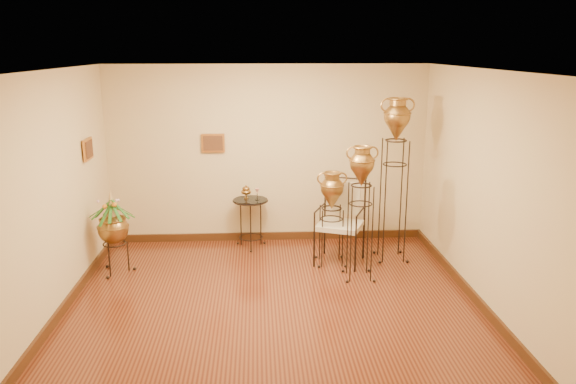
{
  "coord_description": "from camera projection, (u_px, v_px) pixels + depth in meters",
  "views": [
    {
      "loc": [
        -0.17,
        -6.19,
        3.03
      ],
      "look_at": [
        0.25,
        1.3,
        1.1
      ],
      "focal_mm": 35.0,
      "sensor_mm": 36.0,
      "label": 1
    }
  ],
  "objects": [
    {
      "name": "amphora_tall",
      "position": [
        394.0,
        178.0,
        8.04
      ],
      "size": [
        0.47,
        0.47,
        2.39
      ],
      "rotation": [
        0.0,
        0.0,
        -0.01
      ],
      "color": "black",
      "rests_on": "ground"
    },
    {
      "name": "side_table",
      "position": [
        251.0,
        222.0,
        8.72
      ],
      "size": [
        0.6,
        0.6,
        0.97
      ],
      "rotation": [
        0.0,
        0.0,
        -0.15
      ],
      "color": "black",
      "rests_on": "ground"
    },
    {
      "name": "armchair",
      "position": [
        340.0,
        222.0,
        8.03
      ],
      "size": [
        0.88,
        0.86,
        1.23
      ],
      "rotation": [
        0.0,
        0.0,
        -0.39
      ],
      "color": "black",
      "rests_on": "ground"
    },
    {
      "name": "amphora_mid",
      "position": [
        360.0,
        212.0,
        7.42
      ],
      "size": [
        0.41,
        0.41,
        1.84
      ],
      "rotation": [
        0.0,
        0.0,
        0.01
      ],
      "color": "black",
      "rests_on": "ground"
    },
    {
      "name": "ground",
      "position": [
        273.0,
        307.0,
        6.76
      ],
      "size": [
        5.0,
        5.0,
        0.0
      ],
      "primitive_type": "plane",
      "color": "brown",
      "rests_on": "ground"
    },
    {
      "name": "room_shell",
      "position": [
        272.0,
        167.0,
        6.33
      ],
      "size": [
        5.02,
        5.02,
        2.81
      ],
      "color": "#D4C088",
      "rests_on": "ground"
    },
    {
      "name": "amphora_short",
      "position": [
        331.0,
        218.0,
        7.99
      ],
      "size": [
        0.48,
        0.48,
        1.38
      ],
      "rotation": [
        0.0,
        0.0,
        -0.16
      ],
      "color": "black",
      "rests_on": "ground"
    },
    {
      "name": "planter_urn",
      "position": [
        113.0,
        225.0,
        7.65
      ],
      "size": [
        0.79,
        0.79,
        1.22
      ],
      "rotation": [
        0.0,
        0.0,
        0.25
      ],
      "color": "black",
      "rests_on": "ground"
    }
  ]
}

